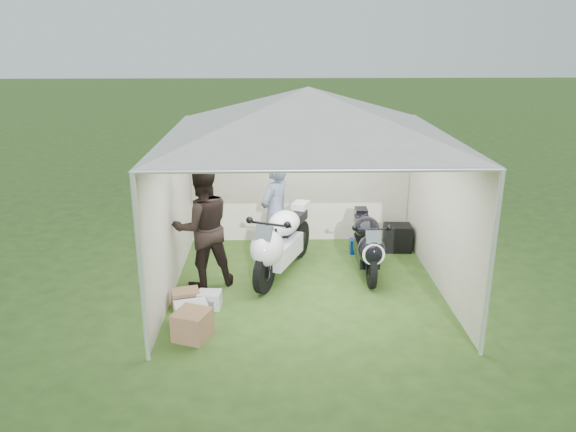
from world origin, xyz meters
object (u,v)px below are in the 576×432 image
at_px(paddock_stand, 360,246).
at_px(crate_2, 210,300).
at_px(crate_1, 192,325).
at_px(crate_0, 191,314).
at_px(crate_3, 186,298).
at_px(person_blue_jacket, 275,213).
at_px(motorcycle_white, 280,241).
at_px(motorcycle_black, 367,243).
at_px(canopy_tent, 308,117).
at_px(person_dark_jacket, 203,227).
at_px(equipment_box, 397,238).

distance_m(paddock_stand, crate_2, 3.14).
relative_size(crate_1, crate_2, 1.29).
bearing_deg(crate_0, crate_2, 67.19).
height_order(crate_2, crate_3, crate_3).
xyz_separation_m(crate_2, crate_3, (-0.34, 0.03, 0.01)).
xyz_separation_m(crate_1, crate_2, (0.13, 0.83, -0.07)).
bearing_deg(person_blue_jacket, paddock_stand, 141.90).
xyz_separation_m(motorcycle_white, paddock_stand, (1.41, 0.94, -0.46)).
bearing_deg(motorcycle_black, paddock_stand, 90.00).
relative_size(canopy_tent, motorcycle_white, 2.77).
height_order(paddock_stand, person_dark_jacket, person_dark_jacket).
relative_size(motorcycle_white, crate_1, 4.97).
bearing_deg(crate_3, crate_1, -75.93).
relative_size(person_dark_jacket, person_blue_jacket, 1.07).
height_order(crate_0, crate_1, crate_1).
xyz_separation_m(canopy_tent, paddock_stand, (1.02, 1.28, -2.45)).
height_order(canopy_tent, person_blue_jacket, canopy_tent).
bearing_deg(crate_2, motorcycle_black, 25.57).
bearing_deg(equipment_box, person_dark_jacket, -157.64).
relative_size(crate_1, crate_3, 1.08).
distance_m(paddock_stand, equipment_box, 0.70).
xyz_separation_m(equipment_box, crate_2, (-3.11, -2.11, -0.12)).
relative_size(person_blue_jacket, crate_3, 4.59).
xyz_separation_m(equipment_box, crate_3, (-3.45, -2.08, -0.11)).
distance_m(person_blue_jacket, equipment_box, 2.32).
bearing_deg(crate_3, crate_0, -72.94).
relative_size(motorcycle_black, person_blue_jacket, 1.06).
bearing_deg(crate_2, crate_3, 174.53).
height_order(person_dark_jacket, person_blue_jacket, person_dark_jacket).
height_order(crate_1, crate_3, crate_1).
bearing_deg(motorcycle_white, crate_2, -111.43).
bearing_deg(canopy_tent, paddock_stand, 51.56).
bearing_deg(equipment_box, paddock_stand, -170.78).
distance_m(motorcycle_white, motorcycle_black, 1.40).
bearing_deg(person_dark_jacket, motorcycle_white, 173.44).
xyz_separation_m(motorcycle_black, paddock_stand, (0.02, 0.85, -0.38)).
distance_m(crate_1, crate_2, 0.84).
distance_m(canopy_tent, person_dark_jacket, 2.26).
bearing_deg(canopy_tent, crate_3, -158.62).
xyz_separation_m(equipment_box, crate_0, (-3.30, -2.56, -0.09)).
relative_size(motorcycle_white, equipment_box, 4.33).
distance_m(canopy_tent, paddock_stand, 2.94).
xyz_separation_m(person_blue_jacket, equipment_box, (2.17, 0.51, -0.64)).
bearing_deg(motorcycle_white, person_blue_jacket, 120.19).
relative_size(motorcycle_black, crate_1, 4.53).
bearing_deg(canopy_tent, crate_0, -143.71).
distance_m(canopy_tent, equipment_box, 3.21).
height_order(paddock_stand, crate_1, crate_1).
xyz_separation_m(canopy_tent, crate_1, (-1.53, -1.54, -2.39)).
bearing_deg(crate_3, equipment_box, 31.03).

